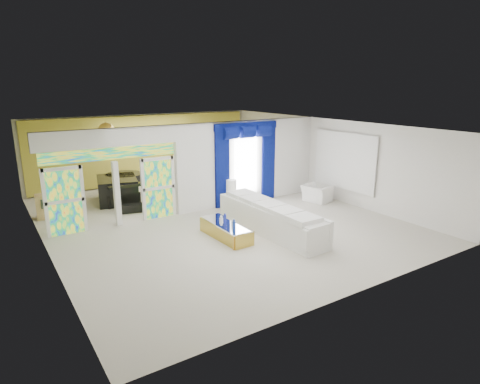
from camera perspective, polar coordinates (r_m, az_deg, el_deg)
floor at (r=13.44m, az=-3.87°, el=-3.61°), size 12.00×12.00×0.00m
dividing_wall at (r=14.98m, az=1.37°, el=4.28°), size 5.70×0.18×3.00m
dividing_header at (r=12.69m, az=-17.76°, el=7.26°), size 4.30×0.18×0.55m
stained_panel_left at (r=12.73m, az=-23.31°, el=-1.18°), size 0.95×0.04×2.00m
stained_panel_right at (r=13.45m, az=-11.34°, el=0.58°), size 0.95×0.04×2.00m
stained_transom at (r=12.76m, az=-17.59°, el=5.15°), size 4.00×0.05×0.35m
window_pane at (r=14.77m, az=0.78°, el=3.94°), size 1.00×0.02×2.30m
blue_drape_left at (r=14.23m, az=-2.51°, el=3.30°), size 0.55×0.10×2.80m
blue_drape_right at (r=15.32m, az=3.96°, el=4.11°), size 0.55×0.10×2.80m
blue_pelmet at (r=14.55m, az=0.87°, el=9.22°), size 2.60×0.12×0.25m
wall_mirror at (r=15.28m, az=14.38°, el=4.22°), size 0.04×2.70×1.90m
gold_curtains at (r=18.34m, az=-13.02°, el=5.86°), size 9.70×0.12×2.90m
white_sofa at (r=12.07m, az=4.25°, el=-3.84°), size 1.04×4.12×0.78m
coffee_table at (r=11.65m, az=-2.00°, el=-5.45°), size 0.70×1.90×0.42m
console_table at (r=14.67m, az=-0.22°, el=-1.14°), size 1.26×0.47×0.41m
table_lamp at (r=14.38m, az=-1.22°, el=0.58°), size 0.36×0.36×0.58m
armchair at (r=15.43m, az=10.72°, el=-0.19°), size 1.03×1.12×0.62m
grand_piano at (r=15.81m, az=-16.76°, el=0.32°), size 1.72×2.04×0.90m
piano_bench at (r=14.41m, az=-14.85°, el=-2.21°), size 0.90×0.51×0.28m
tv_console at (r=14.73m, az=-25.62°, el=-1.82°), size 0.58×0.54×0.79m
chandelier at (r=15.15m, az=-18.20°, el=8.07°), size 0.60×0.60×0.60m
decanters at (r=11.39m, az=-1.58°, el=-4.27°), size 0.24×0.94×0.26m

